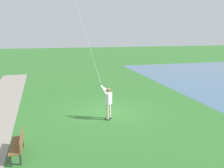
% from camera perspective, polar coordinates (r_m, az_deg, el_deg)
% --- Properties ---
extents(ground_plane, '(120.00, 120.00, 0.00)m').
position_cam_1_polar(ground_plane, '(13.24, -1.36, -7.11)').
color(ground_plane, '#33702D').
extents(person_kite_flyer, '(0.60, 0.58, 1.83)m').
position_cam_1_polar(person_kite_flyer, '(11.80, -1.00, -4.27)').
color(person_kite_flyer, '#232328').
rests_on(person_kite_flyer, ground).
extents(park_bench_near_walkway, '(0.54, 1.53, 0.88)m').
position_cam_1_polar(park_bench_near_walkway, '(9.29, -22.89, -13.84)').
color(park_bench_near_walkway, brown).
rests_on(park_bench_near_walkway, ground).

